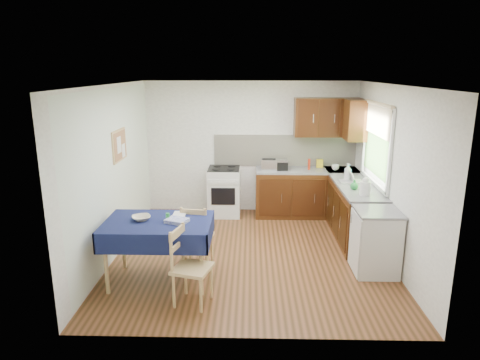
{
  "coord_description": "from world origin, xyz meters",
  "views": [
    {
      "loc": [
        -0.0,
        -5.98,
        2.71
      ],
      "look_at": [
        -0.16,
        0.31,
        1.07
      ],
      "focal_mm": 32.0,
      "sensor_mm": 36.0,
      "label": 1
    }
  ],
  "objects_px": {
    "dish_rack": "(351,181)",
    "chair_far": "(196,235)",
    "toaster": "(269,165)",
    "chair_near": "(188,264)",
    "kettle": "(365,187)",
    "sandwich_press": "(279,164)",
    "dining_table": "(158,229)"
  },
  "relations": [
    {
      "from": "chair_near",
      "to": "dish_rack",
      "type": "xyz_separation_m",
      "value": [
        2.38,
        2.28,
        0.42
      ]
    },
    {
      "from": "dining_table",
      "to": "sandwich_press",
      "type": "relative_size",
      "value": 4.14
    },
    {
      "from": "chair_near",
      "to": "toaster",
      "type": "bearing_deg",
      "value": -3.29
    },
    {
      "from": "dining_table",
      "to": "sandwich_press",
      "type": "height_order",
      "value": "sandwich_press"
    },
    {
      "from": "dish_rack",
      "to": "chair_far",
      "type": "bearing_deg",
      "value": -136.67
    },
    {
      "from": "dish_rack",
      "to": "kettle",
      "type": "bearing_deg",
      "value": -73.08
    },
    {
      "from": "toaster",
      "to": "kettle",
      "type": "distance_m",
      "value": 2.08
    },
    {
      "from": "dining_table",
      "to": "dish_rack",
      "type": "distance_m",
      "value": 3.33
    },
    {
      "from": "chair_far",
      "to": "kettle",
      "type": "distance_m",
      "value": 2.57
    },
    {
      "from": "dining_table",
      "to": "chair_far",
      "type": "relative_size",
      "value": 1.49
    },
    {
      "from": "toaster",
      "to": "kettle",
      "type": "height_order",
      "value": "kettle"
    },
    {
      "from": "toaster",
      "to": "dish_rack",
      "type": "height_order",
      "value": "toaster"
    },
    {
      "from": "toaster",
      "to": "kettle",
      "type": "bearing_deg",
      "value": -28.63
    },
    {
      "from": "chair_far",
      "to": "dish_rack",
      "type": "height_order",
      "value": "dish_rack"
    },
    {
      "from": "chair_far",
      "to": "kettle",
      "type": "xyz_separation_m",
      "value": [
        2.44,
        0.6,
        0.54
      ]
    },
    {
      "from": "dining_table",
      "to": "sandwich_press",
      "type": "bearing_deg",
      "value": 63.68
    },
    {
      "from": "dining_table",
      "to": "kettle",
      "type": "relative_size",
      "value": 5.04
    },
    {
      "from": "dining_table",
      "to": "chair_near",
      "type": "xyz_separation_m",
      "value": [
        0.46,
        -0.54,
        -0.22
      ]
    },
    {
      "from": "chair_near",
      "to": "kettle",
      "type": "xyz_separation_m",
      "value": [
        2.41,
        1.54,
        0.52
      ]
    },
    {
      "from": "dining_table",
      "to": "sandwich_press",
      "type": "xyz_separation_m",
      "value": [
        1.7,
        2.64,
        0.27
      ]
    },
    {
      "from": "sandwich_press",
      "to": "kettle",
      "type": "height_order",
      "value": "kettle"
    },
    {
      "from": "dining_table",
      "to": "chair_near",
      "type": "height_order",
      "value": "chair_near"
    },
    {
      "from": "chair_far",
      "to": "toaster",
      "type": "bearing_deg",
      "value": -108.23
    },
    {
      "from": "dining_table",
      "to": "dish_rack",
      "type": "bearing_deg",
      "value": 37.89
    },
    {
      "from": "chair_near",
      "to": "toaster",
      "type": "distance_m",
      "value": 3.33
    },
    {
      "from": "kettle",
      "to": "toaster",
      "type": "bearing_deg",
      "value": 130.6
    },
    {
      "from": "kettle",
      "to": "chair_near",
      "type": "bearing_deg",
      "value": -147.53
    },
    {
      "from": "toaster",
      "to": "dish_rack",
      "type": "xyz_separation_m",
      "value": [
        1.32,
        -0.84,
        -0.08
      ]
    },
    {
      "from": "toaster",
      "to": "chair_near",
      "type": "bearing_deg",
      "value": -87.99
    },
    {
      "from": "chair_near",
      "to": "sandwich_press",
      "type": "xyz_separation_m",
      "value": [
        1.24,
        3.18,
        0.5
      ]
    },
    {
      "from": "chair_near",
      "to": "sandwich_press",
      "type": "height_order",
      "value": "sandwich_press"
    },
    {
      "from": "chair_near",
      "to": "kettle",
      "type": "height_order",
      "value": "kettle"
    }
  ]
}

